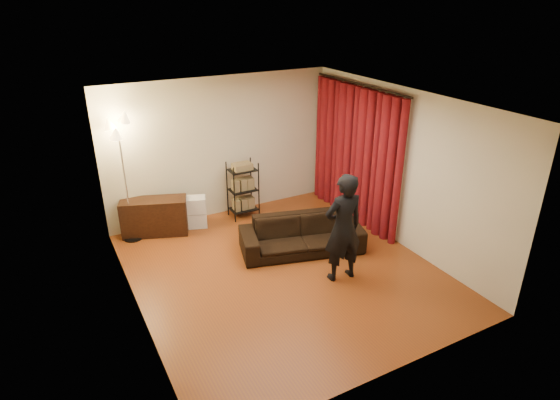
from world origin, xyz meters
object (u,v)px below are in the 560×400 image
person (343,228)px  sofa (302,235)px  wire_shelf (243,190)px  storage_boxes (197,212)px  floor_lamp (125,181)px  media_cabinet (155,217)px

person → sofa: bearing=-79.9°
sofa → wire_shelf: size_ratio=1.83×
person → storage_boxes: 3.09m
storage_boxes → floor_lamp: floor_lamp is taller
sofa → media_cabinet: bearing=153.9°
person → media_cabinet: 3.57m
sofa → media_cabinet: (-2.04, 1.81, 0.04)m
person → floor_lamp: 3.81m
storage_boxes → sofa: bearing=-53.4°
sofa → floor_lamp: 3.16m
wire_shelf → media_cabinet: bearing=153.5°
wire_shelf → person: bearing=-104.2°
media_cabinet → storage_boxes: size_ratio=1.93×
floor_lamp → wire_shelf: bearing=-2.4°
sofa → media_cabinet: size_ratio=1.77×
media_cabinet → person: bearing=-32.3°
media_cabinet → storage_boxes: media_cabinet is taller
sofa → storage_boxes: 2.13m
person → storage_boxes: person is taller
media_cabinet → storage_boxes: bearing=12.9°
sofa → storage_boxes: size_ratio=3.41×
sofa → person: (0.11, -1.00, 0.56)m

